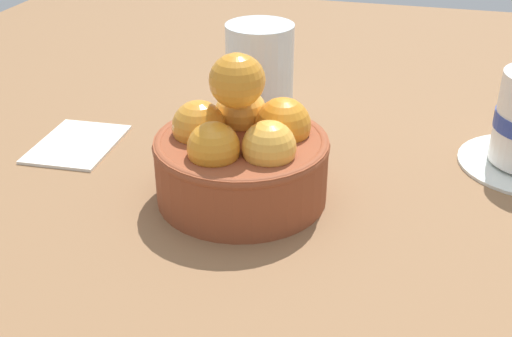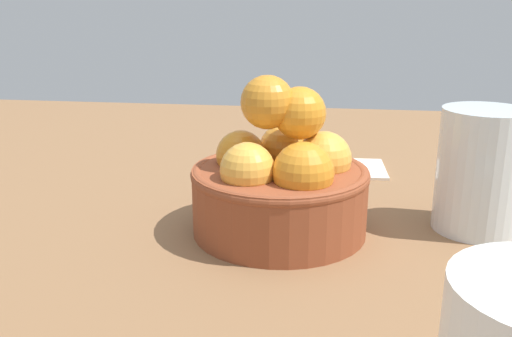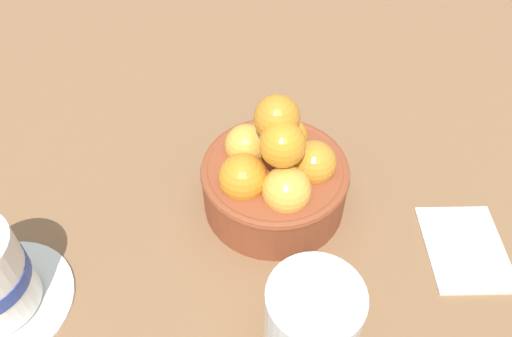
% 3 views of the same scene
% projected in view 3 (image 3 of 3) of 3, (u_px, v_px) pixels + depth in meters
% --- Properties ---
extents(ground_plane, '(1.40, 1.13, 0.04)m').
position_uv_depth(ground_plane, '(273.00, 216.00, 0.56)').
color(ground_plane, brown).
extents(terracotta_bowl, '(0.15, 0.15, 0.13)m').
position_uv_depth(terracotta_bowl, '(275.00, 175.00, 0.51)').
color(terracotta_bowl, brown).
rests_on(terracotta_bowl, ground_plane).
extents(water_glass, '(0.07, 0.07, 0.10)m').
position_uv_depth(water_glass, '(311.00, 329.00, 0.39)').
color(water_glass, silver).
rests_on(water_glass, ground_plane).
extents(folded_napkin, '(0.10, 0.08, 0.01)m').
position_uv_depth(folded_napkin, '(465.00, 247.00, 0.50)').
color(folded_napkin, white).
rests_on(folded_napkin, ground_plane).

